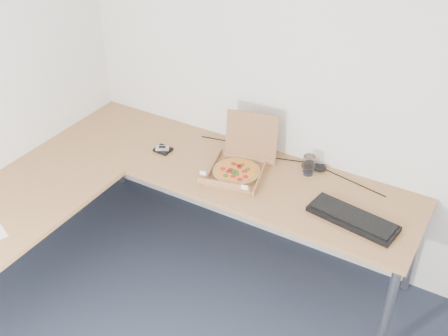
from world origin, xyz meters
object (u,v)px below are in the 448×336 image
Objects in this scene: desk at (147,191)px; drinking_glass at (309,165)px; keyboard at (353,219)px; wallet at (163,150)px; pizza_box at (238,168)px.

desk is 1.03m from drinking_glass.
drinking_glass is (0.80, 0.63, 0.10)m from desk.
keyboard reaches higher than wallet.
wallet reaches higher than desk.
wallet is at bearing 168.18° from pizza_box.
desk is at bearing -155.97° from keyboard.
wallet is (-1.35, 0.06, -0.01)m from keyboard.
wallet is (-0.95, -0.25, -0.06)m from drinking_glass.
wallet is (-0.15, 0.39, 0.04)m from desk.
drinking_glass is 1.22× the size of wallet.
desk is at bearing -141.55° from drinking_glass.
keyboard is at bearing -37.33° from drinking_glass.
keyboard is 4.70× the size of wallet.
desk is at bearing -65.60° from wallet.
pizza_box is at bearing 5.69° from wallet.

